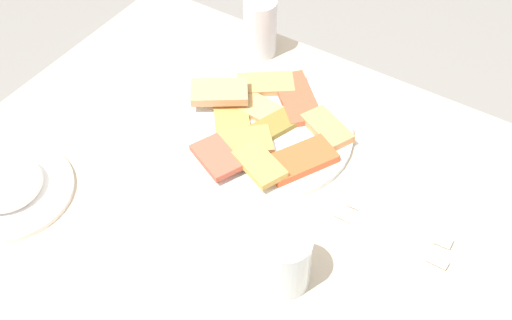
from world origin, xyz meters
TOP-DOWN VIEW (x-y plane):
  - dining_table at (0.00, 0.00)m, footprint 1.05×0.82m
  - pide_platter at (0.06, -0.14)m, footprint 0.33×0.33m
  - salad_plate_greens at (0.35, 0.21)m, footprint 0.22×0.22m
  - soda_can at (0.19, -0.34)m, footprint 0.09×0.09m
  - drinking_glass at (-0.13, 0.10)m, footprint 0.08×0.08m
  - paper_napkin at (-0.23, -0.07)m, footprint 0.14×0.14m
  - fork at (-0.23, -0.09)m, footprint 0.18×0.03m
  - spoon at (-0.23, -0.05)m, footprint 0.20×0.02m

SIDE VIEW (x-z plane):
  - dining_table at x=0.00m, z-range 0.27..0.98m
  - paper_napkin at x=-0.23m, z-range 0.70..0.71m
  - fork at x=-0.23m, z-range 0.71..0.71m
  - spoon at x=-0.23m, z-range 0.71..0.71m
  - pide_platter at x=0.06m, z-range 0.69..0.74m
  - salad_plate_greens at x=0.35m, z-range 0.70..0.75m
  - drinking_glass at x=-0.13m, z-range 0.70..0.80m
  - soda_can at x=0.19m, z-range 0.70..0.83m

